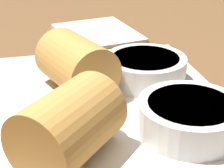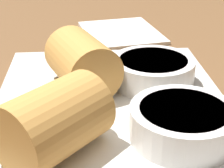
# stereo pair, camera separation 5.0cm
# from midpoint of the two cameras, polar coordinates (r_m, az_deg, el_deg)

# --- Properties ---
(table_surface) EXTENTS (1.80, 1.40, 0.02)m
(table_surface) POSITION_cam_midpoint_polar(r_m,az_deg,el_deg) (0.39, -6.29, -8.02)
(table_surface) COLOR brown
(table_surface) RESTS_ON ground
(serving_plate) EXTENTS (0.32, 0.25, 0.01)m
(serving_plate) POSITION_cam_midpoint_polar(r_m,az_deg,el_deg) (0.39, -3.66, -4.28)
(serving_plate) COLOR silver
(serving_plate) RESTS_ON table_surface
(roll_front_left) EXTENTS (0.10, 0.09, 0.06)m
(roll_front_left) POSITION_cam_midpoint_polar(r_m,az_deg,el_deg) (0.42, -9.25, 3.11)
(roll_front_left) COLOR #D19347
(roll_front_left) RESTS_ON serving_plate
(roll_front_right) EXTENTS (0.10, 0.10, 0.06)m
(roll_front_right) POSITION_cam_midpoint_polar(r_m,az_deg,el_deg) (0.31, -10.76, -5.95)
(roll_front_right) COLOR #D19347
(roll_front_right) RESTS_ON serving_plate
(dipping_bowl_near) EXTENTS (0.09, 0.09, 0.03)m
(dipping_bowl_near) POSITION_cam_midpoint_polar(r_m,az_deg,el_deg) (0.43, 1.81, 2.38)
(dipping_bowl_near) COLOR white
(dipping_bowl_near) RESTS_ON serving_plate
(dipping_bowl_far) EXTENTS (0.09, 0.09, 0.03)m
(dipping_bowl_far) POSITION_cam_midpoint_polar(r_m,az_deg,el_deg) (0.34, 7.71, -5.02)
(dipping_bowl_far) COLOR white
(dipping_bowl_far) RESTS_ON serving_plate
(napkin) EXTENTS (0.16, 0.15, 0.01)m
(napkin) POSITION_cam_midpoint_polar(r_m,az_deg,el_deg) (0.65, -4.50, 7.74)
(napkin) COLOR silver
(napkin) RESTS_ON table_surface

